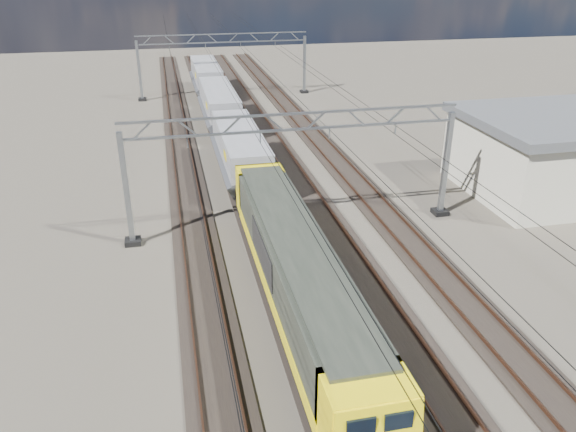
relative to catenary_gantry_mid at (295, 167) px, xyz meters
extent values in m
plane|color=#2A261F|center=(0.00, -4.00, -3.91)|extent=(160.00, 160.00, 0.00)
cube|color=black|center=(-6.00, -4.00, -3.85)|extent=(2.60, 140.00, 0.12)
cube|color=brown|center=(-6.72, -4.00, -3.69)|extent=(0.08, 140.00, 0.16)
cube|color=brown|center=(-5.28, -4.00, -3.69)|extent=(0.08, 140.00, 0.16)
cube|color=black|center=(-2.00, -4.00, -3.85)|extent=(2.60, 140.00, 0.12)
cube|color=brown|center=(-2.72, -4.00, -3.69)|extent=(0.08, 140.00, 0.16)
cube|color=brown|center=(-1.28, -4.00, -3.69)|extent=(0.08, 140.00, 0.16)
cube|color=black|center=(2.00, -4.00, -3.85)|extent=(2.60, 140.00, 0.12)
cube|color=brown|center=(1.28, -4.00, -3.69)|extent=(0.08, 140.00, 0.16)
cube|color=brown|center=(2.72, -4.00, -3.69)|extent=(0.08, 140.00, 0.16)
cube|color=black|center=(6.00, -4.00, -3.85)|extent=(2.60, 140.00, 0.12)
cube|color=brown|center=(5.28, -4.00, -3.69)|extent=(0.08, 140.00, 0.16)
cube|color=brown|center=(6.72, -4.00, -3.69)|extent=(0.08, 140.00, 0.16)
cube|color=gray|center=(-9.50, 0.00, -0.61)|extent=(0.30, 0.30, 6.60)
cube|color=gray|center=(9.50, 0.00, -0.61)|extent=(0.30, 0.30, 6.60)
cube|color=black|center=(-9.50, 0.00, -3.76)|extent=(0.90, 0.90, 0.30)
cube|color=black|center=(9.50, 0.00, -3.76)|extent=(0.90, 0.90, 0.30)
cube|color=gray|center=(0.00, 0.00, 3.14)|extent=(19.30, 0.18, 0.12)
cube|color=gray|center=(0.00, 0.00, 2.24)|extent=(19.30, 0.18, 0.12)
cube|color=gray|center=(-8.31, 0.00, 2.69)|extent=(1.03, 0.10, 0.94)
cube|color=gray|center=(-5.94, 0.00, 2.69)|extent=(1.03, 0.10, 0.94)
cube|color=gray|center=(-3.56, 0.00, 2.69)|extent=(1.03, 0.10, 0.94)
cube|color=gray|center=(-1.19, 0.00, 2.69)|extent=(1.03, 0.10, 0.94)
cube|color=gray|center=(1.19, 0.00, 2.69)|extent=(1.03, 0.10, 0.94)
cube|color=gray|center=(3.56, 0.00, 2.69)|extent=(1.03, 0.10, 0.94)
cube|color=gray|center=(5.94, 0.00, 2.69)|extent=(1.03, 0.10, 0.94)
cube|color=gray|center=(8.31, 0.00, 2.69)|extent=(1.03, 0.10, 0.94)
cube|color=gray|center=(-6.00, 0.00, 1.92)|extent=(0.06, 0.06, 0.65)
cube|color=gray|center=(-2.00, 0.00, 1.92)|extent=(0.06, 0.06, 0.65)
cube|color=gray|center=(2.00, 0.00, 1.92)|extent=(0.06, 0.06, 0.65)
cube|color=gray|center=(6.00, 0.00, 1.92)|extent=(0.06, 0.06, 0.65)
cube|color=gray|center=(-9.50, 36.00, -0.61)|extent=(0.30, 0.30, 6.60)
cube|color=gray|center=(9.50, 36.00, -0.61)|extent=(0.30, 0.30, 6.60)
cube|color=black|center=(-9.50, 36.00, -3.76)|extent=(0.90, 0.90, 0.30)
cube|color=black|center=(9.50, 36.00, -3.76)|extent=(0.90, 0.90, 0.30)
cube|color=gray|center=(0.00, 36.00, 3.14)|extent=(19.30, 0.18, 0.12)
cube|color=gray|center=(0.00, 36.00, 2.24)|extent=(19.30, 0.18, 0.12)
cube|color=gray|center=(-8.31, 36.00, 2.69)|extent=(1.03, 0.10, 0.94)
cube|color=gray|center=(-5.94, 36.00, 2.69)|extent=(1.03, 0.10, 0.94)
cube|color=gray|center=(-3.56, 36.00, 2.69)|extent=(1.03, 0.10, 0.94)
cube|color=gray|center=(-1.19, 36.00, 2.69)|extent=(1.03, 0.10, 0.94)
cube|color=gray|center=(1.19, 36.00, 2.69)|extent=(1.03, 0.10, 0.94)
cube|color=gray|center=(3.56, 36.00, 2.69)|extent=(1.03, 0.10, 0.94)
cube|color=gray|center=(5.94, 36.00, 2.69)|extent=(1.03, 0.10, 0.94)
cube|color=gray|center=(8.31, 36.00, 2.69)|extent=(1.03, 0.10, 0.94)
cube|color=gray|center=(-6.00, 36.00, 1.92)|extent=(0.06, 0.06, 0.65)
cube|color=gray|center=(-2.00, 36.00, 1.92)|extent=(0.06, 0.06, 0.65)
cube|color=gray|center=(2.00, 36.00, 1.92)|extent=(0.06, 0.06, 0.65)
cube|color=gray|center=(6.00, 36.00, 1.92)|extent=(0.06, 0.06, 0.65)
cylinder|color=black|center=(-6.00, 4.00, 1.59)|extent=(0.03, 140.00, 0.03)
cylinder|color=black|center=(-6.00, 4.00, 2.09)|extent=(0.03, 140.00, 0.03)
cylinder|color=black|center=(-2.00, 4.00, 1.59)|extent=(0.03, 140.00, 0.03)
cylinder|color=black|center=(-2.00, 4.00, 2.09)|extent=(0.03, 140.00, 0.03)
cylinder|color=black|center=(2.00, 4.00, 1.59)|extent=(0.03, 140.00, 0.03)
cylinder|color=black|center=(2.00, 4.00, 2.09)|extent=(0.03, 140.00, 0.03)
cylinder|color=black|center=(6.00, 4.00, 1.59)|extent=(0.03, 140.00, 0.03)
cylinder|color=black|center=(6.00, 4.00, 2.09)|extent=(0.03, 140.00, 0.03)
cube|color=black|center=(-2.00, -15.27, -3.16)|extent=(2.20, 3.60, 0.60)
cube|color=black|center=(-2.00, -2.27, -3.16)|extent=(2.20, 3.60, 0.60)
cube|color=black|center=(-2.00, -8.77, -2.78)|extent=(2.65, 20.00, 0.25)
cube|color=black|center=(-2.00, -8.77, -3.16)|extent=(2.20, 4.50, 0.75)
cube|color=#252922|center=(-2.00, -8.77, -1.36)|extent=(2.65, 17.00, 2.60)
cube|color=yellow|center=(-3.34, -8.77, -2.36)|extent=(0.04, 17.00, 0.60)
cube|color=yellow|center=(-0.66, -8.77, -2.36)|extent=(0.04, 17.00, 0.60)
cube|color=black|center=(-3.35, -7.77, -1.01)|extent=(0.05, 5.00, 1.40)
cube|color=black|center=(-0.65, -7.77, -1.01)|extent=(0.05, 5.00, 1.40)
cube|color=#252922|center=(-2.00, -8.77, 0.01)|extent=(2.25, 18.00, 0.15)
cube|color=yellow|center=(-2.00, -17.87, -1.36)|extent=(2.65, 1.80, 2.60)
cube|color=yellow|center=(-2.00, -18.82, -0.86)|extent=(2.60, 0.46, 1.52)
cube|color=black|center=(-2.55, -18.92, -0.76)|extent=(0.85, 0.08, 0.75)
cube|color=black|center=(-1.45, -18.92, -0.76)|extent=(0.85, 0.08, 0.75)
cube|color=yellow|center=(-2.00, 0.33, -1.36)|extent=(2.65, 1.80, 2.60)
cube|color=yellow|center=(-2.00, 1.28, -0.86)|extent=(2.60, 0.46, 1.52)
cube|color=black|center=(-2.55, 1.38, -0.76)|extent=(0.85, 0.08, 0.75)
cube|color=black|center=(-1.45, 1.38, -0.76)|extent=(0.85, 0.08, 0.75)
cylinder|color=black|center=(-2.85, 1.53, -2.76)|extent=(0.36, 0.50, 0.36)
cylinder|color=black|center=(-1.15, 1.53, -2.76)|extent=(0.36, 0.50, 0.36)
cylinder|color=white|center=(-2.60, 1.43, -2.16)|extent=(0.20, 0.08, 0.20)
cylinder|color=white|center=(-1.40, 1.43, -2.16)|extent=(0.20, 0.08, 0.20)
cube|color=black|center=(-2.00, 4.43, -3.19)|extent=(2.20, 2.60, 0.55)
cube|color=black|center=(-2.00, 13.43, -3.19)|extent=(2.20, 2.60, 0.55)
cube|color=black|center=(-2.00, 8.93, -2.83)|extent=(2.40, 13.00, 0.20)
cube|color=gray|center=(-2.00, 8.93, -1.11)|extent=(2.80, 12.00, 1.80)
cube|color=#4B4E53|center=(-2.95, 8.93, -2.36)|extent=(1.48, 12.00, 1.36)
cube|color=#4B4E53|center=(-1.05, 8.93, -2.36)|extent=(1.48, 12.00, 1.36)
cube|color=yellow|center=(-3.42, 5.93, -1.01)|extent=(0.04, 1.20, 0.50)
cube|color=black|center=(-2.00, 18.63, -3.19)|extent=(2.20, 2.60, 0.55)
cube|color=black|center=(-2.00, 27.63, -3.19)|extent=(2.20, 2.60, 0.55)
cube|color=black|center=(-2.00, 23.13, -2.83)|extent=(2.40, 13.00, 0.20)
cube|color=gray|center=(-2.00, 23.13, -1.11)|extent=(2.80, 12.00, 1.80)
cube|color=#4B4E53|center=(-2.95, 23.13, -2.36)|extent=(1.48, 12.00, 1.36)
cube|color=#4B4E53|center=(-1.05, 23.13, -2.36)|extent=(1.48, 12.00, 1.36)
cube|color=yellow|center=(-3.42, 20.13, -1.01)|extent=(0.04, 1.20, 0.50)
cube|color=black|center=(-2.00, 32.83, -3.19)|extent=(2.20, 2.60, 0.55)
cube|color=black|center=(-2.00, 41.83, -3.19)|extent=(2.20, 2.60, 0.55)
cube|color=black|center=(-2.00, 37.33, -2.83)|extent=(2.40, 13.00, 0.20)
cube|color=gray|center=(-2.00, 37.33, -1.11)|extent=(2.80, 12.00, 1.80)
cube|color=#4B4E53|center=(-2.95, 37.33, -2.36)|extent=(1.48, 12.00, 1.36)
cube|color=#4B4E53|center=(-1.05, 37.33, -2.36)|extent=(1.48, 12.00, 1.36)
cube|color=yellow|center=(-3.42, 34.33, -1.01)|extent=(0.04, 1.20, 0.50)
camera|label=1|loc=(-6.97, -29.70, 11.03)|focal=35.00mm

